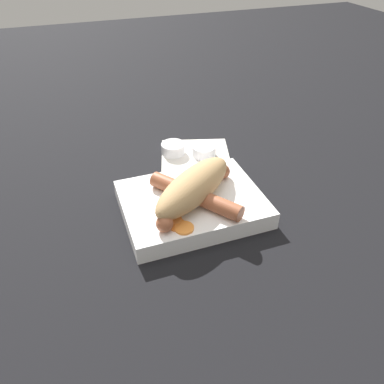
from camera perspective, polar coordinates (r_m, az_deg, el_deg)
ground_plane at (r=0.65m, az=0.00°, el=-2.92°), size 3.00×3.00×0.00m
food_tray at (r=0.64m, az=0.00°, el=-1.84°), size 0.23×0.18×0.03m
bread_roll at (r=0.61m, az=-0.08°, el=0.80°), size 0.19×0.16×0.06m
sausage at (r=0.61m, az=0.65°, el=-0.49°), size 0.16×0.15×0.03m
pickled_veggies at (r=0.58m, az=-2.34°, el=-4.84°), size 0.05×0.06×0.00m
napkin at (r=0.80m, az=0.54°, el=5.54°), size 0.18×0.18×0.00m
condiment_cup_near at (r=0.80m, az=1.83°, el=6.20°), size 0.05×0.05×0.02m
condiment_cup_far at (r=0.81m, az=-2.88°, el=6.52°), size 0.05×0.05×0.02m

